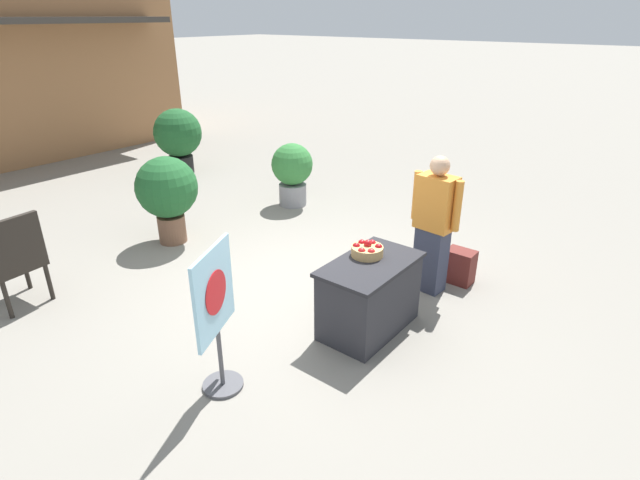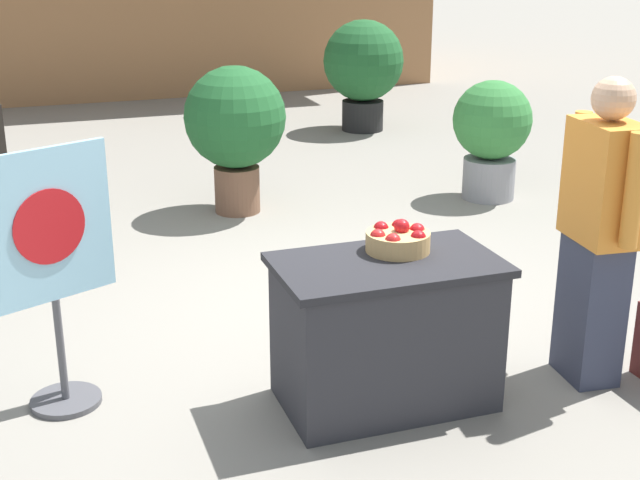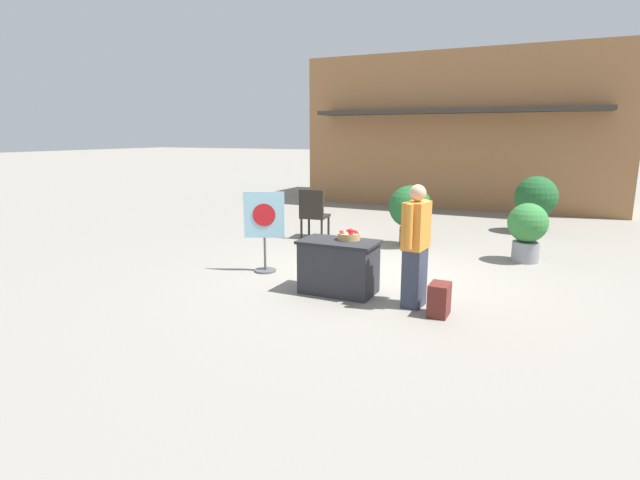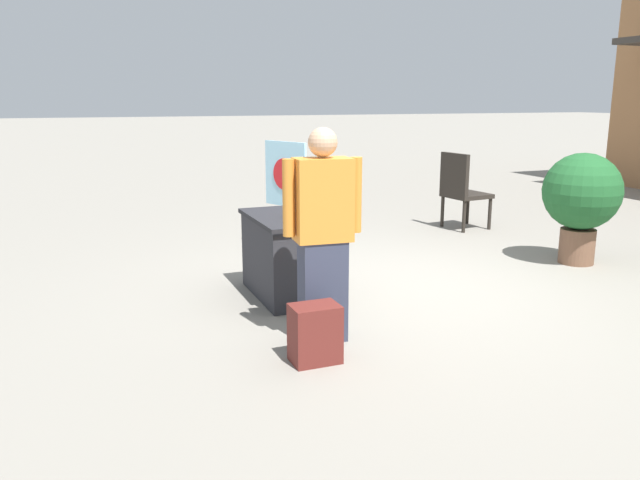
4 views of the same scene
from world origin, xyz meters
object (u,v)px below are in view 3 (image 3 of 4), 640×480
Objects in this scene: poster_board at (264,227)px; potted_plant_near_left at (527,228)px; display_table at (339,267)px; person_visitor at (416,246)px; apple_basket at (349,236)px; potted_plant_far_left at (410,209)px; potted_plant_far_right at (536,199)px; patio_chair at (313,212)px; backpack at (439,300)px.

poster_board is 1.26× the size of potted_plant_near_left.
person_visitor is at bearing -5.41° from display_table.
apple_basket is 1.05m from person_visitor.
potted_plant_far_left is (0.09, 3.42, 0.38)m from display_table.
apple_basket is 6.41m from potted_plant_far_right.
patio_chair is 0.87× the size of potted_plant_far_left.
potted_plant_far_right is (0.80, 6.46, 0.56)m from backpack.
potted_plant_far_right is at bearing 69.78° from apple_basket.
apple_basket is 3.82m from patio_chair.
person_visitor is (1.14, -0.11, 0.44)m from display_table.
poster_board is (-1.66, 0.39, -0.07)m from apple_basket.
potted_plant_far_left reaches higher than potted_plant_near_left.
potted_plant_near_left is at bearing 53.15° from apple_basket.
display_table is 6.57m from potted_plant_far_right.
apple_basket is 0.20× the size of person_visitor.
potted_plant_near_left is (3.88, 2.57, -0.14)m from poster_board.
backpack is at bearing -11.90° from display_table.
potted_plant_far_right is 1.23× the size of potted_plant_near_left.
potted_plant_far_right reaches higher than backpack.
potted_plant_far_right is at bearing 50.52° from potted_plant_far_left.
backpack is (1.52, -0.32, -0.18)m from display_table.
person_visitor is 1.21× the size of poster_board.
potted_plant_far_left is (2.11, 0.14, 0.17)m from patio_chair.
backpack is 0.39× the size of patio_chair.
potted_plant_far_right is (2.32, 6.14, 0.39)m from display_table.
person_visitor is at bearing -100.76° from potted_plant_far_right.
apple_basket is at bearing -89.67° from potted_plant_far_left.
display_table is 0.47m from apple_basket.
person_visitor reaches higher than potted_plant_far_left.
apple_basket is at bearing -6.94° from person_visitor.
patio_chair reaches higher than backpack.
backpack is at bearing -141.58° from patio_chair.
backpack is at bearing 50.25° from poster_board.
potted_plant_far_right reaches higher than patio_chair.
person_visitor is 1.24× the size of potted_plant_far_right.
display_table is at bearing -91.45° from potted_plant_far_left.
patio_chair is 5.20m from potted_plant_far_right.
poster_board is 3.35m from potted_plant_far_left.
patio_chair is (-2.02, 3.28, 0.21)m from display_table.
patio_chair is (-2.13, 3.16, -0.23)m from apple_basket.
backpack is 0.31× the size of poster_board.
patio_chair is 4.35m from potted_plant_near_left.
potted_plant_far_left is (-1.05, 3.53, -0.06)m from person_visitor.
person_visitor is 4.64m from patio_chair.
poster_board is (-2.69, 0.61, -0.07)m from person_visitor.
person_visitor reaches higher than display_table.
potted_plant_near_left is (4.35, -0.20, 0.02)m from patio_chair.
backpack is 3.23m from poster_board.
patio_chair reaches higher than potted_plant_near_left.
poster_board is 2.82m from patio_chair.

